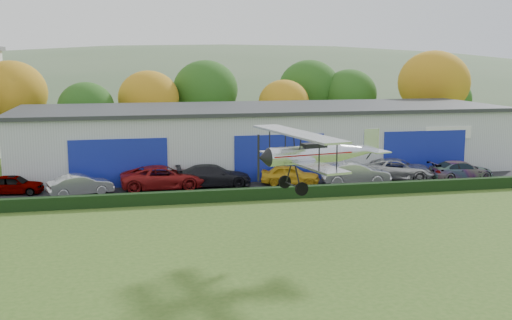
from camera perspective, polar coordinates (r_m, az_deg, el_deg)
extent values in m
plane|color=#34551A|center=(26.35, 3.33, -11.63)|extent=(300.00, 300.00, 0.00)
cube|color=black|center=(46.67, 0.05, -2.24)|extent=(48.00, 9.00, 0.05)
cube|color=black|center=(42.02, 1.43, -3.04)|extent=(46.00, 0.60, 0.80)
cube|color=#B2B7BC|center=(53.43, 0.58, 1.93)|extent=(40.00, 12.00, 5.00)
cube|color=#2D3033|center=(53.15, 0.58, 4.76)|extent=(40.60, 12.60, 0.30)
cube|color=#152297|center=(46.28, -12.39, -0.33)|extent=(7.00, 0.12, 3.60)
cube|color=#152297|center=(47.71, 2.16, 0.17)|extent=(7.00, 0.12, 3.60)
cube|color=#152297|center=(51.95, 15.10, 0.61)|extent=(7.00, 0.12, 3.60)
cylinder|color=#3D2614|center=(65.02, -21.19, 1.81)|extent=(0.36, 0.36, 3.15)
ellipsoid|color=#A66414|center=(64.63, -21.42, 5.73)|extent=(6.84, 6.84, 6.16)
cylinder|color=#3D2614|center=(62.33, -15.09, 1.50)|extent=(0.36, 0.36, 2.45)
ellipsoid|color=#1E4C14|center=(61.97, -15.23, 4.67)|extent=(5.32, 5.32, 4.79)
cylinder|color=#3D2614|center=(64.25, -9.66, 2.07)|extent=(0.36, 0.36, 2.80)
ellipsoid|color=#A66414|center=(63.88, -9.76, 5.60)|extent=(6.08, 6.08, 5.47)
cylinder|color=#3D2614|center=(66.72, -4.58, 2.60)|extent=(0.36, 0.36, 3.15)
ellipsoid|color=#1E4C14|center=(66.34, -4.63, 6.42)|extent=(6.84, 6.84, 6.16)
cylinder|color=#3D2614|center=(66.33, 2.52, 2.27)|extent=(0.36, 0.36, 2.45)
ellipsoid|color=#A66414|center=(65.99, 2.55, 5.26)|extent=(5.32, 5.32, 4.79)
cylinder|color=#3D2614|center=(70.61, 8.42, 2.76)|extent=(0.36, 0.36, 2.80)
ellipsoid|color=#1E4C14|center=(70.27, 8.49, 5.97)|extent=(6.08, 6.08, 5.47)
cylinder|color=#3D2614|center=(70.20, 15.71, 2.76)|extent=(0.36, 0.36, 3.50)
ellipsoid|color=#A66414|center=(69.83, 15.89, 6.79)|extent=(7.60, 7.60, 6.84)
cylinder|color=#3D2614|center=(75.65, 16.97, 2.75)|extent=(0.36, 0.36, 2.45)
ellipsoid|color=#1E4C14|center=(75.35, 17.10, 5.37)|extent=(5.32, 5.32, 4.79)
cylinder|color=#3D2614|center=(71.19, 4.84, 3.02)|extent=(0.36, 0.36, 3.15)
ellipsoid|color=#1E4C14|center=(70.84, 4.89, 6.60)|extent=(6.84, 6.84, 6.16)
ellipsoid|color=#4C6642|center=(167.69, -2.80, 0.87)|extent=(320.00, 196.00, 56.00)
ellipsoid|color=#4C6642|center=(191.05, 18.41, 3.11)|extent=(240.00, 126.00, 36.00)
imported|color=gray|center=(46.37, -21.18, -2.08)|extent=(4.16, 2.18, 1.35)
imported|color=silver|center=(44.50, -15.70, -2.20)|extent=(4.63, 2.71, 1.44)
imported|color=maroon|center=(45.36, -8.45, -1.58)|extent=(6.09, 2.89, 1.68)
imported|color=black|center=(45.90, -3.88, -1.42)|extent=(5.54, 2.39, 1.59)
imported|color=gold|center=(46.43, 3.15, -1.36)|extent=(4.66, 2.92, 1.48)
imported|color=silver|center=(47.07, 9.05, -1.20)|extent=(5.25, 2.38, 1.67)
imported|color=silver|center=(49.64, 12.81, -0.82)|extent=(6.28, 4.77, 1.58)
imported|color=gray|center=(50.80, 18.19, -0.90)|extent=(5.01, 2.05, 1.45)
cylinder|color=silver|center=(30.26, 4.43, 0.47)|extent=(3.91, 1.64, 0.90)
cone|color=silver|center=(31.77, 9.23, 0.80)|extent=(2.34, 1.32, 0.90)
cone|color=black|center=(29.33, 0.71, 0.21)|extent=(0.67, 0.98, 0.90)
cube|color=maroon|center=(30.40, 4.94, 0.60)|extent=(4.31, 1.74, 0.06)
cube|color=black|center=(30.44, 5.28, 1.31)|extent=(1.30, 0.83, 0.25)
cube|color=silver|center=(30.22, 4.09, -0.12)|extent=(2.66, 7.32, 0.10)
cube|color=silver|center=(29.93, 3.78, 2.41)|extent=(2.83, 7.73, 0.10)
cylinder|color=black|center=(27.64, 5.77, 0.40)|extent=(0.07, 0.07, 1.30)
cylinder|color=black|center=(28.08, 7.38, 0.51)|extent=(0.07, 0.07, 1.30)
cylinder|color=black|center=(32.23, 1.25, 1.73)|extent=(0.07, 0.07, 1.30)
cylinder|color=black|center=(32.62, 2.69, 1.81)|extent=(0.07, 0.07, 1.30)
cylinder|color=black|center=(29.67, 4.08, 1.66)|extent=(0.10, 0.22, 0.75)
cylinder|color=black|center=(30.29, 3.47, 1.83)|extent=(0.10, 0.22, 0.75)
cylinder|color=black|center=(29.76, 3.77, -1.34)|extent=(0.21, 0.70, 1.23)
cylinder|color=black|center=(30.51, 3.04, -1.06)|extent=(0.21, 0.70, 1.23)
cylinder|color=black|center=(30.25, 3.39, -2.32)|extent=(0.45, 1.88, 0.07)
cylinder|color=black|center=(29.47, 4.18, -2.64)|extent=(0.66, 0.26, 0.64)
cylinder|color=black|center=(31.04, 2.64, -2.01)|extent=(0.66, 0.26, 0.64)
cylinder|color=black|center=(32.19, 10.27, 0.43)|extent=(0.37, 0.13, 0.42)
cube|color=silver|center=(32.14, 10.29, 0.96)|extent=(1.40, 2.73, 0.06)
cube|color=silver|center=(32.13, 10.46, 1.86)|extent=(0.90, 0.24, 1.10)
cube|color=black|center=(29.22, 0.23, 0.18)|extent=(0.08, 0.13, 2.20)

